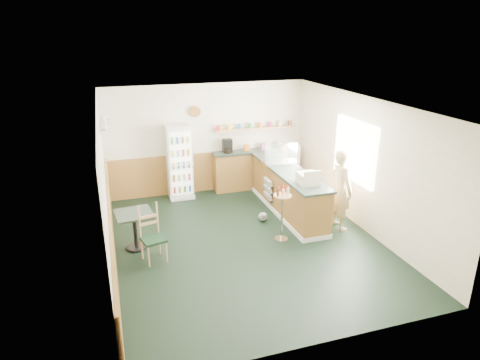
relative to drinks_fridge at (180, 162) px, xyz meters
name	(u,v)px	position (x,y,z in m)	size (l,w,h in m)	color
ground	(246,242)	(0.77, -2.74, -0.89)	(6.00, 6.00, 0.00)	black
room_envelope	(223,158)	(0.54, -2.01, 0.63)	(5.04, 6.02, 2.72)	#F1E5CD
service_counter	(288,193)	(2.12, -1.66, -0.43)	(0.68, 3.01, 1.01)	olive
back_counter	(255,167)	(1.96, 0.06, -0.35)	(2.24, 0.42, 1.69)	olive
drinks_fridge	(180,162)	(0.00, 0.00, 0.00)	(0.59, 0.52, 1.79)	white
display_case	(281,154)	(2.12, -1.20, 0.34)	(0.79, 0.42, 0.45)	silver
cash_register	(308,179)	(2.12, -2.59, 0.23)	(0.38, 0.40, 0.22)	beige
shopkeeper	(341,189)	(2.82, -2.72, -0.04)	(0.57, 0.41, 1.70)	tan
condiment_stand	(282,206)	(1.47, -2.85, -0.19)	(0.35, 0.35, 1.10)	silver
newspaper_rack	(268,189)	(1.76, -1.36, -0.42)	(0.09, 0.41, 0.49)	black
cafe_table	(135,224)	(-1.28, -2.34, -0.38)	(0.73, 0.73, 0.73)	black
cafe_chair	(152,231)	(-1.01, -2.82, -0.35)	(0.47, 0.47, 1.04)	black
dog_doorstop	(263,216)	(1.43, -1.95, -0.78)	(0.19, 0.25, 0.23)	gray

